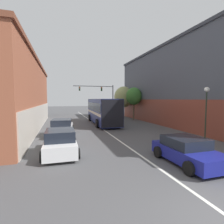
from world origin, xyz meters
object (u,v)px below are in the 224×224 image
at_px(traffic_signal_gantry, 101,93).
at_px(street_tree_near, 134,96).
at_px(hatchback_foreground, 187,151).
at_px(parked_car_left_near, 60,142).
at_px(street_lamp, 206,104).
at_px(parked_car_left_mid, 62,128).
at_px(bus, 102,110).
at_px(street_tree_far, 124,97).

xyz_separation_m(traffic_signal_gantry, street_tree_near, (2.80, -9.84, -0.77)).
xyz_separation_m(hatchback_foreground, traffic_signal_gantry, (1.93, 27.32, 3.83)).
distance_m(parked_car_left_near, street_tree_near, 18.10).
bearing_deg(street_lamp, parked_car_left_mid, 154.81).
distance_m(hatchback_foreground, parked_car_left_near, 7.00).
relative_size(bus, street_tree_far, 1.93).
bearing_deg(parked_car_left_mid, hatchback_foreground, -140.59).
distance_m(parked_car_left_near, traffic_signal_gantry, 25.58).
height_order(parked_car_left_mid, street_tree_far, street_tree_far).
bearing_deg(hatchback_foreground, traffic_signal_gantry, -4.55).
bearing_deg(bus, street_lamp, -152.05).
relative_size(traffic_signal_gantry, street_tree_far, 1.49).
height_order(traffic_signal_gantry, street_tree_far, traffic_signal_gantry).
bearing_deg(traffic_signal_gantry, bus, -102.52).
bearing_deg(street_lamp, parked_car_left_near, -177.84).
relative_size(street_lamp, street_tree_far, 0.77).
xyz_separation_m(parked_car_left_mid, traffic_signal_gantry, (7.93, 18.46, 3.75)).
height_order(hatchback_foreground, parked_car_left_near, parked_car_left_near).
height_order(parked_car_left_mid, street_lamp, street_lamp).
distance_m(hatchback_foreground, street_tree_far, 22.08).
relative_size(hatchback_foreground, street_lamp, 0.93).
bearing_deg(street_tree_near, parked_car_left_near, -127.59).
height_order(street_lamp, street_tree_near, street_tree_near).
bearing_deg(parked_car_left_near, bus, -24.26).
height_order(bus, parked_car_left_near, bus).
height_order(bus, street_lamp, street_lamp).
distance_m(hatchback_foreground, traffic_signal_gantry, 27.66).
bearing_deg(bus, parked_car_left_mid, 141.90).
height_order(traffic_signal_gantry, street_tree_near, traffic_signal_gantry).
xyz_separation_m(hatchback_foreground, parked_car_left_mid, (-6.00, 8.87, 0.08)).
bearing_deg(bus, street_tree_near, -65.33).
bearing_deg(street_tree_near, traffic_signal_gantry, 105.90).
bearing_deg(street_lamp, bus, 116.28).
relative_size(bus, traffic_signal_gantry, 1.29).
bearing_deg(street_lamp, street_tree_near, 90.50).
relative_size(parked_car_left_mid, street_lamp, 1.00).
xyz_separation_m(hatchback_foreground, street_tree_far, (4.53, 21.40, 2.99)).
xyz_separation_m(parked_car_left_near, street_lamp, (11.01, 0.42, 2.15)).
bearing_deg(traffic_signal_gantry, street_lamp, -82.93).
relative_size(parked_car_left_mid, traffic_signal_gantry, 0.52).
relative_size(parked_car_left_mid, street_tree_far, 0.77).
height_order(bus, street_tree_far, street_tree_far).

